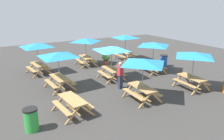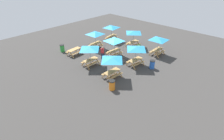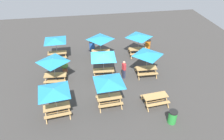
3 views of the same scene
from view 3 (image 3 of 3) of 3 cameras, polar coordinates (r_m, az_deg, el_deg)
The scene contains 15 objects.
ground_plane at distance 18.95m, azimuth -2.36°, elevation -2.19°, with size 33.29×33.29×0.00m, color #3D3A38.
picnic_table_0 at distance 18.56m, azimuth 9.31°, elevation 3.79°, with size 2.05×2.05×2.34m.
picnic_table_1 at distance 21.66m, azimuth 7.02°, elevation 8.45°, with size 2.10×2.10×2.34m.
picnic_table_2 at distance 15.05m, azimuth -0.79°, elevation -3.40°, with size 2.82×2.82×2.34m.
picnic_table_3 at distance 14.74m, azimuth -14.91°, elevation -5.66°, with size 2.81×2.81×2.34m.
picnic_table_4 at distance 18.03m, azimuth -2.30°, elevation 3.30°, with size 2.82×2.82×2.34m.
picnic_table_5 at distance 21.12m, azimuth -3.07°, elevation 7.98°, with size 2.17×2.17×2.34m.
picnic_table_6 at distance 18.01m, azimuth -15.17°, elevation 2.03°, with size 2.14×2.14×2.34m.
picnic_table_7 at distance 16.34m, azimuth 11.21°, elevation -7.13°, with size 1.92×1.67×0.81m.
picnic_table_8 at distance 21.45m, azimuth -14.59°, elevation 7.34°, with size 2.83×2.83×2.34m.
trash_bin_blue at distance 23.33m, azimuth -5.26°, elevation 6.37°, with size 0.59×0.59×0.98m.
trash_bin_orange at distance 23.91m, azimuth 9.34°, elevation 6.75°, with size 0.59×0.59×0.98m.
trash_bin_green at distance 15.25m, azimuth 15.52°, elevation -11.73°, with size 0.59×0.59×0.98m.
potted_plant_0 at distance 19.94m, azimuth -12.31°, elevation 0.93°, with size 0.68×0.68×0.97m.
person_standing at distance 18.55m, azimuth 3.13°, elevation 0.22°, with size 0.32×0.41×1.67m.
Camera 3 is at (-1.75, -15.37, 10.96)m, focal length 35.00 mm.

